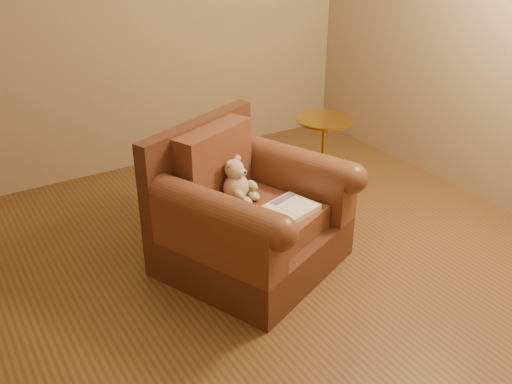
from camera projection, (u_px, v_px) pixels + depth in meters
floor at (255, 300)px, 3.06m from camera, size 4.00×4.00×0.00m
armchair at (246, 215)px, 3.25m from camera, size 1.16×1.13×0.81m
teddy_bear at (238, 184)px, 3.22m from camera, size 0.19×0.22×0.26m
guidebook at (283, 212)px, 3.10m from camera, size 0.43×0.32×0.03m
side_table at (323, 153)px, 4.08m from camera, size 0.40×0.40×0.56m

